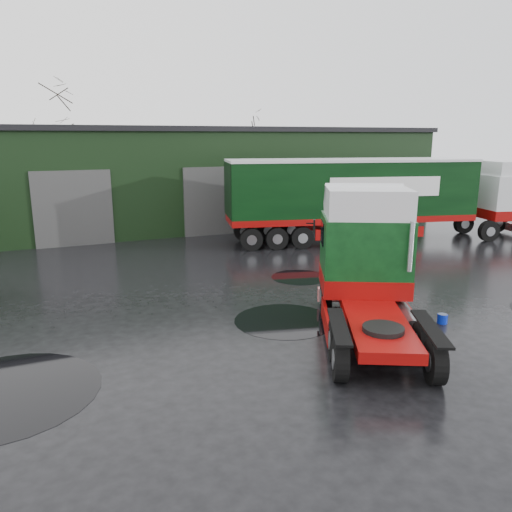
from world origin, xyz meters
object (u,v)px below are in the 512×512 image
Objects in this scene: wash_bucket at (442,319)px; tree_back_a at (57,149)px; tree_back_b at (242,158)px; warehouse at (188,174)px; hero_tractor at (374,270)px; lorry_right at (350,201)px.

tree_back_a is at bearing 106.51° from wash_bucket.
tree_back_b reaches higher than wash_bucket.
warehouse reaches higher than hero_tractor.
tree_back_a is 1.27× the size of tree_back_b.
tree_back_a reaches higher than wash_bucket.
warehouse reaches higher than wash_bucket.
hero_tractor is at bearing -93.13° from warehouse.
tree_back_a is 16.03m from tree_back_b.
hero_tractor is (-1.26, -23.00, -1.03)m from warehouse.
hero_tractor is 3.56m from wash_bucket.
tree_back_a is at bearing 128.54° from hero_tractor.
warehouse is at bearing -128.66° from tree_back_b.
warehouse is at bearing -51.34° from tree_back_a.
lorry_right is at bearing 69.76° from wash_bucket.
lorry_right is (6.00, -11.00, -0.86)m from warehouse.
lorry_right is 12.65m from wash_bucket.
tree_back_b reaches higher than warehouse.
tree_back_a reaches higher than hero_tractor.
tree_back_b is (6.31, 32.69, 3.60)m from wash_bucket.
lorry_right reaches higher than hero_tractor.
wash_bucket is 0.04× the size of tree_back_b.
hero_tractor is 33.78m from tree_back_a.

